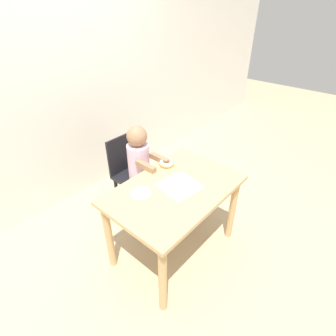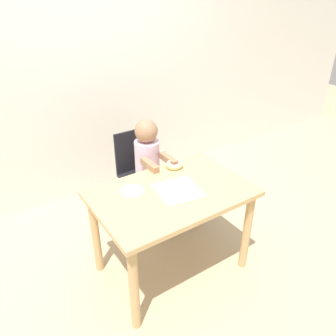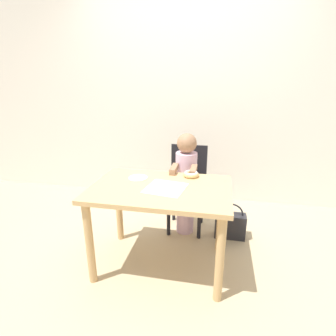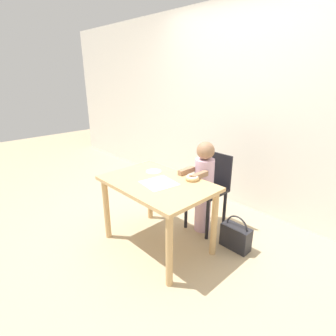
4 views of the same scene
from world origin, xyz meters
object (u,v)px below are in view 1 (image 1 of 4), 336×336
at_px(handbag, 171,186).
at_px(chair, 133,175).
at_px(child_figure, 140,172).
at_px(donut, 167,163).

bearing_deg(handbag, chair, 165.04).
bearing_deg(handbag, child_figure, 178.08).
relative_size(donut, handbag, 0.36).
bearing_deg(donut, child_figure, 105.33).
bearing_deg(chair, handbag, -14.96).
xyz_separation_m(child_figure, handbag, (0.45, -0.02, -0.41)).
relative_size(chair, donut, 6.49).
xyz_separation_m(chair, child_figure, (0.00, -0.10, 0.08)).
xyz_separation_m(chair, handbag, (0.45, -0.12, -0.33)).
relative_size(child_figure, handbag, 2.81).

